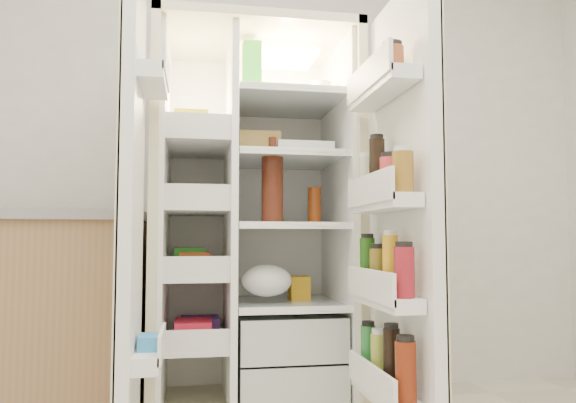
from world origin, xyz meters
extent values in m
cube|color=silver|center=(0.00, 2.00, 1.35)|extent=(4.00, 0.02, 2.70)
cube|color=beige|center=(0.03, 1.93, 0.90)|extent=(0.92, 0.04, 1.80)
cube|color=beige|center=(-0.41, 1.60, 0.90)|extent=(0.04, 0.70, 1.80)
cube|color=beige|center=(0.47, 1.60, 0.90)|extent=(0.04, 0.70, 1.80)
cube|color=beige|center=(0.03, 1.60, 1.78)|extent=(0.92, 0.70, 0.04)
cube|color=white|center=(0.03, 1.90, 0.92)|extent=(0.84, 0.02, 1.68)
cube|color=white|center=(-0.38, 1.60, 0.92)|extent=(0.02, 0.62, 1.68)
cube|color=white|center=(0.44, 1.60, 0.92)|extent=(0.02, 0.62, 1.68)
cube|color=white|center=(-0.08, 1.60, 0.92)|extent=(0.03, 0.62, 1.68)
cube|color=#BBC4BE|center=(0.19, 1.58, 0.18)|extent=(0.47, 0.52, 0.19)
cube|color=#BBC4BE|center=(0.19, 1.58, 0.39)|extent=(0.47, 0.52, 0.19)
cube|color=#FFD18C|center=(0.19, 1.65, 1.72)|extent=(0.30, 0.30, 0.02)
cube|color=silver|center=(-0.23, 1.60, 0.35)|extent=(0.28, 0.58, 0.02)
cube|color=silver|center=(-0.23, 1.60, 0.65)|extent=(0.28, 0.58, 0.02)
cube|color=silver|center=(-0.23, 1.60, 0.95)|extent=(0.28, 0.58, 0.02)
cube|color=silver|center=(-0.23, 1.60, 1.25)|extent=(0.28, 0.58, 0.02)
cube|color=silver|center=(0.19, 1.60, 0.52)|extent=(0.49, 0.58, 0.01)
cube|color=silver|center=(0.19, 1.60, 0.88)|extent=(0.49, 0.58, 0.01)
cube|color=silver|center=(0.19, 1.60, 1.20)|extent=(0.49, 0.58, 0.02)
cube|color=silver|center=(0.19, 1.60, 1.48)|extent=(0.49, 0.58, 0.02)
cube|color=#F72241|center=(-0.23, 1.60, 0.41)|extent=(0.16, 0.20, 0.10)
cube|color=#2C8F27|center=(-0.23, 1.60, 0.72)|extent=(0.14, 0.18, 0.12)
cube|color=white|center=(-0.23, 1.60, 0.99)|extent=(0.20, 0.22, 0.07)
cube|color=yellow|center=(-0.23, 1.60, 1.33)|extent=(0.15, 0.16, 0.14)
cube|color=#5A349C|center=(-0.23, 1.60, 0.40)|extent=(0.18, 0.20, 0.09)
cube|color=#C85523|center=(-0.23, 1.60, 0.71)|extent=(0.14, 0.18, 0.10)
cube|color=silver|center=(-0.23, 1.60, 1.02)|extent=(0.16, 0.16, 0.12)
sphere|color=orange|center=(0.06, 1.50, 0.12)|extent=(0.07, 0.07, 0.07)
sphere|color=orange|center=(0.15, 1.54, 0.12)|extent=(0.07, 0.07, 0.07)
sphere|color=orange|center=(0.25, 1.50, 0.12)|extent=(0.07, 0.07, 0.07)
sphere|color=orange|center=(0.11, 1.64, 0.12)|extent=(0.07, 0.07, 0.07)
sphere|color=orange|center=(0.21, 1.62, 0.12)|extent=(0.07, 0.07, 0.07)
sphere|color=orange|center=(0.31, 1.58, 0.12)|extent=(0.07, 0.07, 0.07)
sphere|color=orange|center=(0.03, 1.58, 0.12)|extent=(0.07, 0.07, 0.07)
sphere|color=orange|center=(0.27, 1.64, 0.12)|extent=(0.07, 0.07, 0.07)
ellipsoid|color=#497828|center=(0.19, 1.60, 0.40)|extent=(0.26, 0.24, 0.11)
cylinder|color=#45190E|center=(0.10, 1.46, 1.04)|extent=(0.10, 0.10, 0.31)
cylinder|color=maroon|center=(0.32, 1.55, 0.98)|extent=(0.06, 0.06, 0.18)
cube|color=green|center=(0.01, 1.50, 1.61)|extent=(0.08, 0.08, 0.25)
cylinder|color=silver|center=(0.35, 1.55, 1.53)|extent=(0.10, 0.10, 0.09)
cylinder|color=#A78026|center=(0.17, 1.65, 1.54)|extent=(0.08, 0.08, 0.10)
cube|color=silver|center=(0.26, 1.50, 1.24)|extent=(0.26, 0.11, 0.07)
cube|color=#AA8744|center=(0.05, 1.57, 1.27)|extent=(0.19, 0.11, 0.12)
ellipsoid|color=white|center=(0.09, 1.52, 0.60)|extent=(0.23, 0.21, 0.15)
cube|color=gold|center=(0.26, 1.65, 0.58)|extent=(0.09, 0.11, 0.11)
cube|color=white|center=(-0.47, 1.05, 0.90)|extent=(0.05, 0.40, 1.72)
cube|color=beige|center=(-0.49, 1.05, 0.90)|extent=(0.01, 0.40, 1.72)
cube|color=white|center=(-0.40, 1.05, 0.40)|extent=(0.09, 0.32, 0.06)
cube|color=white|center=(-0.40, 1.05, 1.40)|extent=(0.09, 0.32, 0.06)
cube|color=#338CCC|center=(-0.40, 1.05, 0.43)|extent=(0.07, 0.12, 0.10)
cube|color=white|center=(0.53, 0.96, 0.90)|extent=(0.05, 0.58, 1.72)
cube|color=beige|center=(0.56, 0.96, 0.90)|extent=(0.01, 0.58, 1.72)
cube|color=white|center=(0.45, 0.96, 0.26)|extent=(0.11, 0.50, 0.05)
cube|color=white|center=(0.45, 0.96, 0.60)|extent=(0.11, 0.50, 0.05)
cube|color=white|center=(0.45, 0.96, 0.95)|extent=(0.11, 0.50, 0.05)
cube|color=white|center=(0.45, 0.96, 1.38)|extent=(0.11, 0.50, 0.05)
cylinder|color=maroon|center=(0.45, 0.76, 0.39)|extent=(0.07, 0.07, 0.20)
cylinder|color=black|center=(0.45, 0.89, 0.40)|extent=(0.06, 0.06, 0.22)
cylinder|color=#9DA838|center=(0.45, 1.02, 0.38)|extent=(0.06, 0.06, 0.18)
cylinder|color=#287935|center=(0.45, 1.15, 0.38)|extent=(0.06, 0.06, 0.19)
cylinder|color=maroon|center=(0.45, 0.76, 0.71)|extent=(0.07, 0.07, 0.17)
cylinder|color=gold|center=(0.45, 0.89, 0.73)|extent=(0.06, 0.06, 0.21)
cylinder|color=brown|center=(0.45, 1.02, 0.70)|extent=(0.07, 0.07, 0.16)
cylinder|color=#205413|center=(0.45, 1.15, 0.72)|extent=(0.06, 0.06, 0.20)
cylinder|color=olive|center=(0.45, 0.76, 1.04)|extent=(0.07, 0.07, 0.14)
cylinder|color=#CB3438|center=(0.45, 0.89, 1.04)|extent=(0.07, 0.07, 0.14)
cylinder|color=black|center=(0.45, 1.02, 1.09)|extent=(0.06, 0.06, 0.23)
cylinder|color=beige|center=(0.45, 1.15, 1.06)|extent=(0.06, 0.06, 0.18)
cylinder|color=brown|center=(0.45, 0.84, 1.45)|extent=(0.08, 0.08, 0.10)
cylinder|color=olive|center=(0.45, 1.06, 1.45)|extent=(0.08, 0.08, 0.10)
camera|label=1|loc=(-0.25, -0.97, 0.82)|focal=34.00mm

